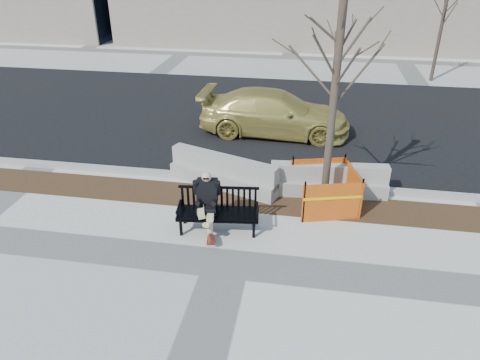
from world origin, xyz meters
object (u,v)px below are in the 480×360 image
object	(u,v)px
bench	(218,230)
jersey_barrier_right	(327,194)
seated_man	(208,228)
tree_fence	(323,206)
jersey_barrier_left	(224,186)
sedan	(274,133)

from	to	relation	value
bench	jersey_barrier_right	xyz separation A→B (m)	(2.46, 2.11, 0.00)
seated_man	tree_fence	distance (m)	2.98
seated_man	jersey_barrier_left	distance (m)	2.07
tree_fence	jersey_barrier_left	world-z (taller)	tree_fence
tree_fence	jersey_barrier_left	size ratio (longest dim) A/B	1.74
bench	tree_fence	bearing A→B (deg)	25.43
sedan	jersey_barrier_right	world-z (taller)	sedan
bench	jersey_barrier_left	xyz separation A→B (m)	(-0.28, 2.09, 0.00)
tree_fence	sedan	size ratio (longest dim) A/B	1.07
jersey_barrier_left	jersey_barrier_right	size ratio (longest dim) A/B	1.04
bench	jersey_barrier_right	bearing A→B (deg)	34.13
jersey_barrier_left	jersey_barrier_right	bearing A→B (deg)	20.47
bench	jersey_barrier_left	world-z (taller)	bench
tree_fence	jersey_barrier_right	size ratio (longest dim) A/B	1.81
jersey_barrier_left	seated_man	bearing A→B (deg)	-69.14
jersey_barrier_right	seated_man	bearing A→B (deg)	-147.47
sedan	seated_man	bearing A→B (deg)	172.43
tree_fence	jersey_barrier_left	bearing A→B (deg)	166.78
jersey_barrier_left	bench	bearing A→B (deg)	-62.29
bench	seated_man	distance (m)	0.25
seated_man	jersey_barrier_left	bearing A→B (deg)	84.38
bench	tree_fence	world-z (taller)	tree_fence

